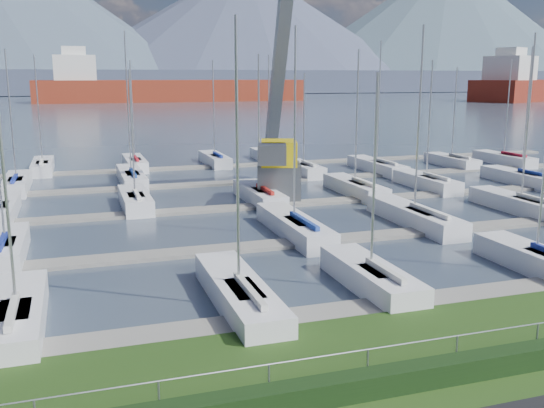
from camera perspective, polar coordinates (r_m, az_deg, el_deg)
name	(u,v)px	position (r m, az deg, el deg)	size (l,w,h in m)	color
water	(93,98)	(274.81, -16.47, 9.52)	(800.00, 540.00, 0.20)	#3B4757
hedge	(405,378)	(18.63, 12.37, -15.67)	(80.00, 0.70, 0.70)	black
fence	(399,345)	(18.57, 11.85, -12.83)	(0.04, 0.04, 80.00)	#919599
foothill	(88,82)	(344.64, -16.93, 10.96)	(900.00, 80.00, 12.00)	#434B62
mountains	(93,16)	(421.15, -16.51, 16.62)	(1190.00, 360.00, 115.00)	#435562
docks	(210,210)	(42.42, -5.87, -0.53)	(90.00, 41.60, 0.25)	slate
crane	(279,124)	(46.41, 0.71, 7.53)	(5.50, 13.48, 22.35)	#4F5256
cargo_ship_mid	(161,91)	(230.27, -10.44, 10.42)	(97.65, 18.75, 21.50)	maroon
cargo_ship_east	(540,90)	(263.39, 23.93, 9.81)	(84.26, 49.41, 21.50)	maroon
sailboat_fleet	(188,128)	(43.48, -7.95, 7.13)	(76.02, 49.38, 13.16)	navy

